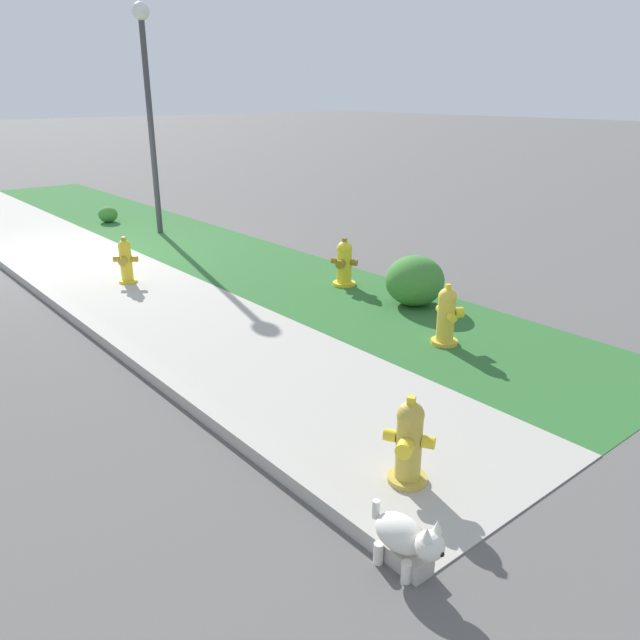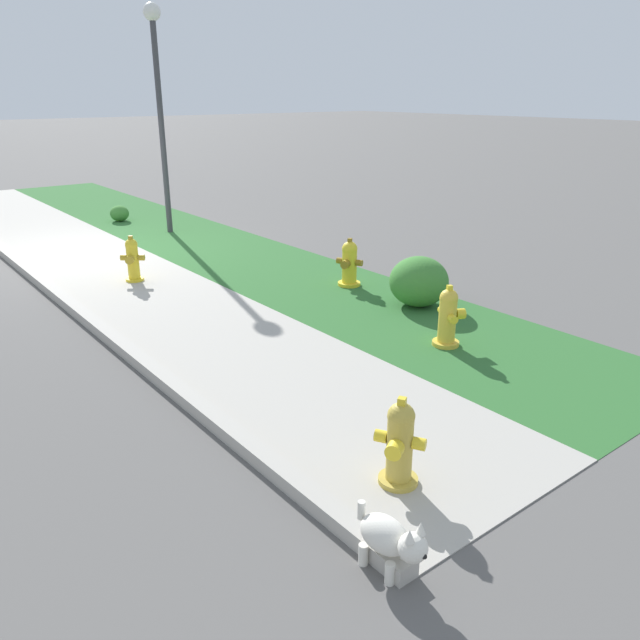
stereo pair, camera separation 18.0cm
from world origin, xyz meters
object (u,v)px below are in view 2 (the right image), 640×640
object	(u,v)px
fire_hydrant_far_end	(400,444)
fire_hydrant_near_corner	(448,317)
fire_hydrant_mid_block	(349,263)
shrub_bush_far_verge	(419,281)
street_lamp	(158,84)
shrub_bush_mid_verge	(119,213)
fire_hydrant_at_driveway	(133,260)
small_white_dog	(391,539)

from	to	relation	value
fire_hydrant_far_end	fire_hydrant_near_corner	xyz separation A→B (m)	(-1.56, 2.30, 0.00)
fire_hydrant_mid_block	shrub_bush_far_verge	size ratio (longest dim) A/B	0.90
fire_hydrant_mid_block	fire_hydrant_near_corner	size ratio (longest dim) A/B	1.00
fire_hydrant_near_corner	street_lamp	distance (m)	7.91
street_lamp	fire_hydrant_mid_block	bearing A→B (deg)	5.01
fire_hydrant_far_end	shrub_bush_far_verge	xyz separation A→B (m)	(-2.73, 3.07, 0.00)
shrub_bush_mid_verge	fire_hydrant_at_driveway	bearing A→B (deg)	-18.77
fire_hydrant_at_driveway	street_lamp	distance (m)	4.31
fire_hydrant_far_end	shrub_bush_mid_verge	bearing A→B (deg)	-41.09
shrub_bush_far_verge	shrub_bush_mid_verge	size ratio (longest dim) A/B	1.94
shrub_bush_far_verge	fire_hydrant_far_end	bearing A→B (deg)	-48.37
street_lamp	shrub_bush_far_verge	bearing A→B (deg)	5.24
fire_hydrant_near_corner	street_lamp	size ratio (longest dim) A/B	0.17
small_white_dog	shrub_bush_far_verge	world-z (taller)	shrub_bush_far_verge
fire_hydrant_near_corner	shrub_bush_far_verge	world-z (taller)	fire_hydrant_near_corner
fire_hydrant_mid_block	small_white_dog	world-z (taller)	fire_hydrant_mid_block
fire_hydrant_mid_block	shrub_bush_far_verge	bearing A→B (deg)	158.98
fire_hydrant_at_driveway	shrub_bush_far_verge	distance (m)	4.25
fire_hydrant_at_driveway	fire_hydrant_far_end	bearing A→B (deg)	123.64
fire_hydrant_near_corner	fire_hydrant_at_driveway	world-z (taller)	fire_hydrant_near_corner
fire_hydrant_far_end	street_lamp	distance (m)	9.73
fire_hydrant_at_driveway	shrub_bush_mid_verge	size ratio (longest dim) A/B	1.72
fire_hydrant_near_corner	street_lamp	world-z (taller)	street_lamp
shrub_bush_far_verge	fire_hydrant_at_driveway	bearing A→B (deg)	-143.32
street_lamp	fire_hydrant_far_end	bearing A→B (deg)	-15.34
shrub_bush_far_verge	shrub_bush_mid_verge	world-z (taller)	shrub_bush_far_verge
fire_hydrant_at_driveway	shrub_bush_mid_verge	distance (m)	4.90
fire_hydrant_at_driveway	small_white_dog	world-z (taller)	fire_hydrant_at_driveway
fire_hydrant_near_corner	street_lamp	xyz separation A→B (m)	(-7.51, 0.19, 2.48)
fire_hydrant_mid_block	fire_hydrant_at_driveway	bearing A→B (deg)	20.94
fire_hydrant_at_driveway	shrub_bush_far_verge	world-z (taller)	fire_hydrant_at_driveway
fire_hydrant_mid_block	fire_hydrant_far_end	bearing A→B (deg)	116.44
fire_hydrant_near_corner	shrub_bush_far_verge	xyz separation A→B (m)	(-1.17, 0.77, -0.00)
fire_hydrant_mid_block	small_white_dog	bearing A→B (deg)	114.66
fire_hydrant_mid_block	fire_hydrant_at_driveway	world-z (taller)	fire_hydrant_mid_block
fire_hydrant_near_corner	fire_hydrant_at_driveway	distance (m)	4.91
fire_hydrant_near_corner	small_white_dog	bearing A→B (deg)	-28.17
small_white_dog	fire_hydrant_at_driveway	bearing A→B (deg)	165.74
shrub_bush_far_verge	shrub_bush_mid_verge	xyz separation A→B (m)	(-8.05, -0.97, -0.16)
fire_hydrant_mid_block	small_white_dog	distance (m)	5.85
fire_hydrant_far_end	fire_hydrant_at_driveway	world-z (taller)	same
street_lamp	shrub_bush_mid_verge	xyz separation A→B (m)	(-1.71, -0.38, -2.65)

